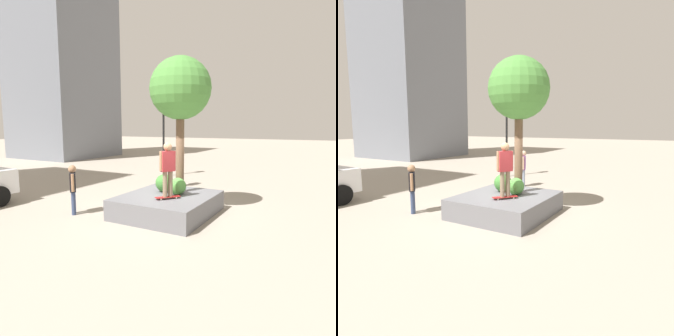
% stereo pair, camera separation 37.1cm
% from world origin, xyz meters
% --- Properties ---
extents(ground_plane, '(120.00, 120.00, 0.00)m').
position_xyz_m(ground_plane, '(0.00, 0.00, 0.00)').
color(ground_plane, '#9E9384').
extents(planter_ledge, '(3.15, 2.80, 0.66)m').
position_xyz_m(planter_ledge, '(-0.15, -0.16, 0.33)').
color(planter_ledge, slate).
rests_on(planter_ledge, ground).
extents(plaza_tree, '(2.06, 2.06, 4.51)m').
position_xyz_m(plaza_tree, '(0.46, -0.29, 4.09)').
color(plaza_tree, brown).
rests_on(plaza_tree, planter_ledge).
extents(boxwood_shrub, '(0.62, 0.62, 0.62)m').
position_xyz_m(boxwood_shrub, '(0.23, 0.19, 0.96)').
color(boxwood_shrub, '#3D7A33').
rests_on(boxwood_shrub, planter_ledge).
extents(hedge_clump, '(0.56, 0.56, 0.56)m').
position_xyz_m(hedge_clump, '(0.08, -0.41, 0.94)').
color(hedge_clump, '#4C8C3D').
rests_on(hedge_clump, planter_ledge).
extents(skateboard, '(0.76, 0.66, 0.07)m').
position_xyz_m(skateboard, '(-0.62, -0.41, 0.71)').
color(skateboard, '#A51E1E').
rests_on(skateboard, planter_ledge).
extents(skateboarder, '(0.51, 0.39, 1.69)m').
position_xyz_m(skateboarder, '(-0.62, -0.41, 1.70)').
color(skateboarder, '#847056').
rests_on(skateboarder, skateboard).
extents(traffic_light_corner, '(0.36, 0.37, 4.49)m').
position_xyz_m(traffic_light_corner, '(6.32, 3.65, 3.06)').
color(traffic_light_corner, black).
rests_on(traffic_light_corner, ground).
extents(pedestrian_crossing, '(0.44, 0.45, 1.65)m').
position_xyz_m(pedestrian_crossing, '(-1.62, 2.61, 0.95)').
color(pedestrian_crossing, navy).
rests_on(pedestrian_crossing, ground).
extents(passerby_with_bag, '(0.55, 0.37, 1.74)m').
position_xyz_m(passerby_with_bag, '(4.30, 1.51, 1.00)').
color(passerby_with_bag, '#8C9EB7').
rests_on(passerby_with_bag, ground).
extents(brick_midrise, '(7.63, 7.54, 20.41)m').
position_xyz_m(brick_midrise, '(12.00, 17.67, 10.20)').
color(brick_midrise, slate).
rests_on(brick_midrise, ground).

